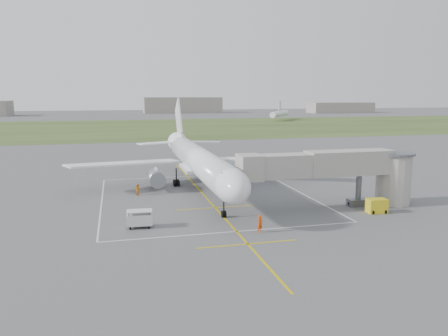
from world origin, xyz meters
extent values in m
plane|color=#535355|center=(0.00, 0.00, 0.00)|extent=(700.00, 700.00, 0.00)
cube|color=#354920|center=(0.00, 130.00, 0.01)|extent=(700.00, 120.00, 0.02)
cube|color=#C5A60B|center=(0.00, -5.00, 0.01)|extent=(0.25, 60.00, 0.01)
cube|color=#C5A60B|center=(0.00, -24.00, 0.01)|extent=(10.00, 0.25, 0.01)
cube|color=#C5A60B|center=(0.00, -10.00, 0.01)|extent=(10.00, 0.25, 0.01)
cube|color=silver|center=(0.00, 12.00, 0.01)|extent=(28.00, 0.20, 0.01)
cube|color=silver|center=(0.00, -20.00, 0.01)|extent=(28.00, 0.20, 0.01)
cube|color=silver|center=(-14.00, -4.00, 0.01)|extent=(0.20, 32.00, 0.01)
cube|color=silver|center=(14.00, -4.00, 0.01)|extent=(0.20, 32.00, 0.01)
cylinder|color=white|center=(0.00, 0.00, 4.50)|extent=(3.80, 36.00, 3.80)
ellipsoid|color=white|center=(0.00, -18.00, 4.50)|extent=(3.80, 7.22, 3.80)
cube|color=black|center=(0.00, -18.90, 5.55)|extent=(2.40, 1.60, 0.99)
cone|color=white|center=(0.00, 20.50, 4.90)|extent=(3.80, 6.00, 3.80)
cube|color=white|center=(10.50, 6.00, 3.65)|extent=(17.93, 11.24, 1.23)
cube|color=white|center=(-10.50, 6.00, 3.65)|extent=(17.93, 11.24, 1.23)
cube|color=white|center=(0.00, 3.00, 2.95)|extent=(4.20, 8.00, 0.50)
cube|color=white|center=(0.00, 21.20, 9.20)|extent=(0.30, 7.89, 8.65)
cube|color=white|center=(0.00, 19.00, 6.20)|extent=(0.35, 5.00, 1.20)
cube|color=white|center=(4.20, 20.20, 5.10)|extent=(7.85, 5.03, 0.20)
cube|color=white|center=(-4.20, 20.20, 5.10)|extent=(7.85, 5.03, 0.20)
cylinder|color=gray|center=(6.20, 2.50, 1.90)|extent=(2.30, 4.20, 2.30)
cube|color=white|center=(6.20, 2.20, 2.70)|extent=(0.25, 2.40, 1.20)
cylinder|color=gray|center=(-6.20, 2.50, 1.90)|extent=(2.30, 4.20, 2.30)
cube|color=white|center=(-6.20, 2.20, 2.70)|extent=(0.25, 2.40, 1.20)
cylinder|color=black|center=(0.00, -14.50, 1.30)|extent=(0.18, 0.18, 2.60)
cylinder|color=black|center=(-0.11, -14.50, 0.40)|extent=(0.28, 0.80, 0.80)
cylinder|color=black|center=(0.11, -14.50, 0.40)|extent=(0.28, 0.80, 0.80)
cylinder|color=black|center=(2.90, 4.50, 1.40)|extent=(0.22, 0.22, 2.80)
cylinder|color=black|center=(2.62, 4.15, 0.48)|extent=(0.32, 0.96, 0.96)
cylinder|color=black|center=(3.18, 4.15, 0.48)|extent=(0.32, 0.96, 0.96)
cylinder|color=black|center=(2.62, 4.85, 0.48)|extent=(0.32, 0.96, 0.96)
cylinder|color=black|center=(3.18, 4.85, 0.48)|extent=(0.32, 0.96, 0.96)
cylinder|color=black|center=(-2.90, 4.50, 1.40)|extent=(0.22, 0.22, 2.80)
cylinder|color=black|center=(-3.18, 4.15, 0.48)|extent=(0.32, 0.96, 0.96)
cylinder|color=black|center=(-2.62, 4.15, 0.48)|extent=(0.32, 0.96, 0.96)
cylinder|color=black|center=(-3.18, 4.85, 0.48)|extent=(0.32, 0.96, 0.96)
cylinder|color=black|center=(-2.62, 4.85, 0.48)|extent=(0.32, 0.96, 0.96)
cube|color=gray|center=(7.74, -13.50, 5.60)|extent=(11.09, 2.90, 2.80)
cube|color=gray|center=(16.46, -13.50, 5.70)|extent=(11.09, 3.10, 3.00)
cube|color=gray|center=(3.40, -13.50, 5.60)|extent=(2.60, 3.40, 3.00)
cylinder|color=#5C5F64|center=(18.00, -13.50, 2.10)|extent=(0.70, 0.70, 4.20)
cube|color=#5C5F64|center=(18.00, -13.50, 0.45)|extent=(2.60, 1.40, 0.90)
cylinder|color=gray|center=(23.00, -13.50, 3.20)|extent=(4.40, 4.40, 6.40)
cylinder|color=#5C5F64|center=(23.00, -13.50, 6.60)|extent=(5.00, 5.00, 0.30)
cylinder|color=black|center=(17.00, -13.50, 0.35)|extent=(0.70, 0.30, 0.70)
cylinder|color=black|center=(19.00, -13.50, 0.35)|extent=(0.70, 0.30, 0.70)
cube|color=yellow|center=(18.43, -17.01, 0.86)|extent=(2.41, 1.69, 1.71)
cylinder|color=black|center=(17.57, -17.56, 0.25)|extent=(0.27, 0.52, 0.50)
cylinder|color=black|center=(19.16, -17.71, 0.25)|extent=(0.27, 0.52, 0.50)
cube|color=silver|center=(-9.72, -16.11, 0.92)|extent=(2.79, 1.79, 1.18)
cube|color=silver|center=(-9.72, -16.11, 1.83)|extent=(2.79, 1.79, 0.09)
cylinder|color=black|center=(-10.83, -16.68, 1.13)|extent=(0.09, 0.09, 1.40)
cylinder|color=black|center=(-8.69, -16.82, 1.13)|extent=(0.09, 0.09, 1.40)
cylinder|color=black|center=(-10.75, -15.39, 1.13)|extent=(0.09, 0.09, 1.40)
cylinder|color=black|center=(-8.60, -15.53, 1.13)|extent=(0.09, 0.09, 1.40)
cylinder|color=black|center=(-10.72, -16.63, 0.22)|extent=(0.22, 0.44, 0.43)
cylinder|color=black|center=(-8.79, -16.76, 0.22)|extent=(0.22, 0.44, 0.43)
cylinder|color=black|center=(-10.64, -15.45, 0.22)|extent=(0.22, 0.44, 0.43)
cylinder|color=black|center=(-8.71, -15.58, 0.22)|extent=(0.22, 0.44, 0.43)
imported|color=#EB4407|center=(2.29, -20.85, 0.92)|extent=(0.80, 0.73, 1.84)
imported|color=orange|center=(-9.07, -0.57, 0.82)|extent=(0.93, 1.00, 1.63)
cube|color=gray|center=(40.00, 280.00, 6.00)|extent=(60.00, 20.00, 12.00)
cube|color=gray|center=(160.00, 250.00, 4.00)|extent=(50.00, 18.00, 8.00)
cylinder|color=white|center=(77.53, 167.50, 3.50)|extent=(20.94, 28.07, 3.20)
cube|color=white|center=(77.53, 167.50, 8.00)|extent=(2.54, 3.45, 5.50)
camera|label=1|loc=(-11.87, -62.15, 14.12)|focal=35.00mm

